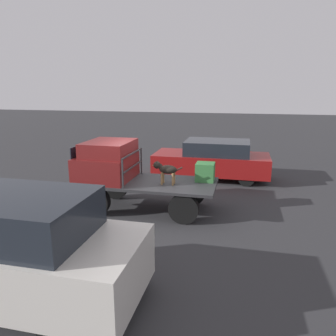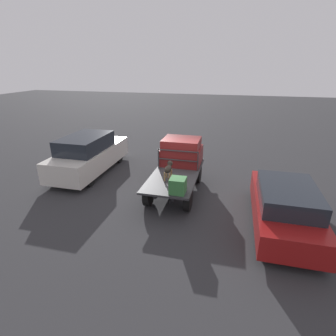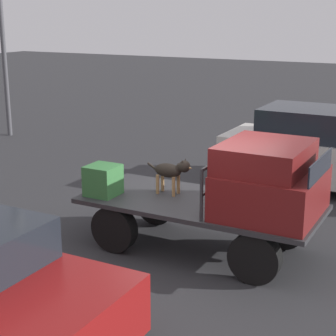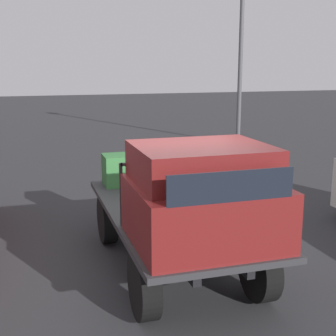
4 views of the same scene
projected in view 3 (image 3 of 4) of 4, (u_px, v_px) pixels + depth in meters
name	position (u px, v px, depth m)	size (l,w,h in m)	color
ground_plane	(199.00, 249.00, 10.00)	(80.00, 80.00, 0.00)	#2D2D30
flatbed_truck	(200.00, 215.00, 9.83)	(4.17, 1.86, 0.89)	black
truck_cab	(269.00, 181.00, 9.07)	(1.56, 1.74, 1.17)	maroon
truck_headboard	(223.00, 174.00, 9.43)	(0.04, 1.74, 0.85)	#2D2D30
dog	(172.00, 171.00, 10.05)	(0.90, 0.25, 0.70)	#9E7547
cargo_crate	(103.00, 180.00, 10.07)	(0.54, 0.54, 0.54)	#337038
parked_pickup_far	(329.00, 150.00, 13.19)	(5.05, 1.94, 1.91)	black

